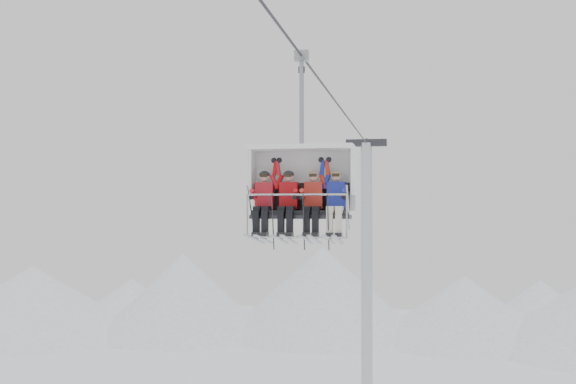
% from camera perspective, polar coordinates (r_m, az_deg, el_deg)
% --- Properties ---
extents(ridgeline, '(72.00, 21.00, 7.00)m').
position_cam_1_polar(ridgeline, '(56.12, 6.01, -8.75)').
color(ridgeline, white).
rests_on(ridgeline, ground).
extents(lift_tower_right, '(2.00, 1.80, 13.48)m').
position_cam_1_polar(lift_tower_right, '(35.80, 6.24, -8.19)').
color(lift_tower_right, '#BABCC2').
rests_on(lift_tower_right, ground).
extents(haul_cable, '(0.06, 50.00, 0.06)m').
position_cam_1_polar(haul_cable, '(14.07, -0.00, 12.11)').
color(haul_cable, '#2D2D32').
rests_on(haul_cable, lift_tower_left).
extents(chairlift_carrier, '(2.24, 1.17, 3.98)m').
position_cam_1_polar(chairlift_carrier, '(15.44, 1.15, 0.96)').
color(chairlift_carrier, black).
rests_on(chairlift_carrier, haul_cable).
extents(skier_far_left, '(0.38, 1.69, 1.54)m').
position_cam_1_polar(skier_far_left, '(15.27, -1.93, -0.75)').
color(skier_far_left, red).
rests_on(skier_far_left, chairlift_carrier).
extents(skier_center_left, '(0.38, 1.69, 1.54)m').
position_cam_1_polar(skier_center_left, '(15.17, 0.00, -0.75)').
color(skier_center_left, red).
rests_on(skier_center_left, chairlift_carrier).
extents(skier_center_right, '(0.38, 1.69, 1.54)m').
position_cam_1_polar(skier_center_right, '(15.09, 2.00, -0.74)').
color(skier_center_right, red).
rests_on(skier_center_right, chairlift_carrier).
extents(skier_far_right, '(0.38, 1.69, 1.54)m').
position_cam_1_polar(skier_far_right, '(15.03, 3.80, -0.74)').
color(skier_far_right, '#202CA0').
rests_on(skier_far_right, chairlift_carrier).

